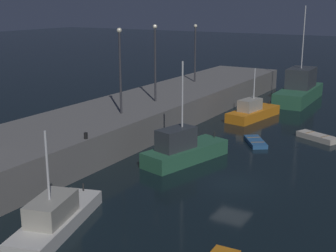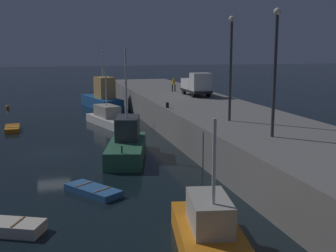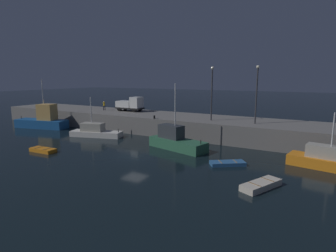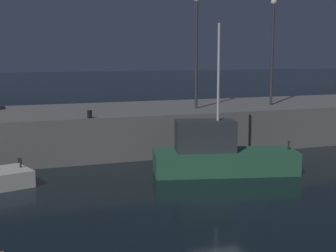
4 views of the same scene
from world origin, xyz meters
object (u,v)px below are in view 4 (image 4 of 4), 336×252
fishing_boat_orange (220,155)px  lamp_post_east (273,43)px  bollard_west (90,114)px  lamp_post_west (197,43)px

fishing_boat_orange → lamp_post_east: 12.69m
fishing_boat_orange → bollard_west: fishing_boat_orange is taller
fishing_boat_orange → bollard_west: (-6.19, 4.79, 1.96)m
fishing_boat_orange → lamp_post_west: (1.82, 7.44, 6.19)m
fishing_boat_orange → lamp_post_west: lamp_post_west is taller
fishing_boat_orange → lamp_post_west: bearing=76.2°
lamp_post_west → fishing_boat_orange: bearing=-103.8°
lamp_post_east → bollard_west: 15.06m
fishing_boat_orange → lamp_post_east: lamp_post_east is taller
lamp_post_west → bollard_west: size_ratio=16.09×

